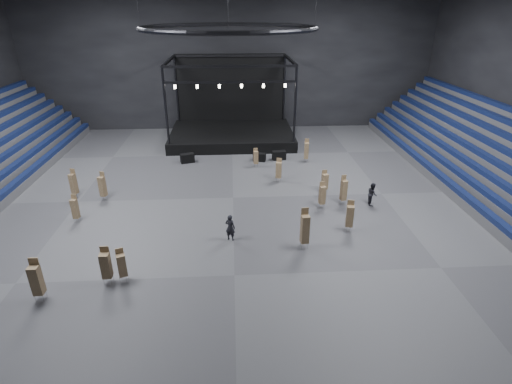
{
  "coord_description": "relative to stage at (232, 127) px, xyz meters",
  "views": [
    {
      "loc": [
        0.12,
        -29.7,
        14.39
      ],
      "look_at": [
        1.78,
        -2.0,
        1.4
      ],
      "focal_mm": 28.0,
      "sensor_mm": 36.0,
      "label": 1
    }
  ],
  "objects": [
    {
      "name": "floor",
      "position": [
        -0.0,
        -16.24,
        -1.45
      ],
      "size": [
        50.0,
        50.0,
        0.0
      ],
      "primitive_type": "plane",
      "color": "#464749",
      "rests_on": "ground"
    },
    {
      "name": "wall_back",
      "position": [
        -0.0,
        4.76,
        7.55
      ],
      "size": [
        50.0,
        0.2,
        18.0
      ],
      "primitive_type": "cube",
      "color": "black",
      "rests_on": "ground"
    },
    {
      "name": "wall_front",
      "position": [
        -0.0,
        -37.24,
        7.55
      ],
      "size": [
        50.0,
        0.2,
        18.0
      ],
      "primitive_type": "cube",
      "color": "black",
      "rests_on": "ground"
    },
    {
      "name": "bleachers_right",
      "position": [
        22.94,
        -16.24,
        0.28
      ],
      "size": [
        7.2,
        40.0,
        6.4
      ],
      "color": "#4C4C4E",
      "rests_on": "floor"
    },
    {
      "name": "stage",
      "position": [
        0.0,
        0.0,
        0.0
      ],
      "size": [
        14.0,
        10.0,
        9.2
      ],
      "color": "black",
      "rests_on": "floor"
    },
    {
      "name": "truss_ring",
      "position": [
        -0.0,
        -16.24,
        11.55
      ],
      "size": [
        12.3,
        12.3,
        5.15
      ],
      "color": "black",
      "rests_on": "ceiling"
    },
    {
      "name": "flight_case_left",
      "position": [
        -4.53,
        -7.76,
        -1.0
      ],
      "size": [
        1.5,
        1.05,
        0.91
      ],
      "primitive_type": "cube",
      "rotation": [
        0.0,
        0.0,
        0.3
      ],
      "color": "black",
      "rests_on": "floor"
    },
    {
      "name": "flight_case_mid",
      "position": [
        2.77,
        -7.77,
        -1.04
      ],
      "size": [
        1.36,
        0.97,
        0.82
      ],
      "primitive_type": "cube",
      "rotation": [
        0.0,
        0.0,
        -0.32
      ],
      "color": "black",
      "rests_on": "floor"
    },
    {
      "name": "flight_case_right",
      "position": [
        4.8,
        -7.48,
        -1.0
      ],
      "size": [
        1.44,
        0.86,
        0.9
      ],
      "primitive_type": "cube",
      "rotation": [
        0.0,
        0.0,
        0.14
      ],
      "color": "black",
      "rests_on": "floor"
    },
    {
      "name": "chair_stack_0",
      "position": [
        -6.36,
        -26.83,
        -0.34
      ],
      "size": [
        0.6,
        0.6,
        2.09
      ],
      "rotation": [
        0.0,
        0.0,
        0.36
      ],
      "color": "silver",
      "rests_on": "floor"
    },
    {
      "name": "chair_stack_1",
      "position": [
        -12.96,
        -15.38,
        -0.18
      ],
      "size": [
        0.55,
        0.55,
        2.49
      ],
      "rotation": [
        0.0,
        0.0,
        -0.28
      ],
      "color": "silver",
      "rests_on": "floor"
    },
    {
      "name": "chair_stack_2",
      "position": [
        -10.42,
        -28.22,
        -0.12
      ],
      "size": [
        0.52,
        0.52,
        2.55
      ],
      "rotation": [
        0.0,
        0.0,
        0.0
      ],
      "color": "silver",
      "rests_on": "floor"
    },
    {
      "name": "chair_stack_3",
      "position": [
        6.92,
        -18.42,
        -0.33
      ],
      "size": [
        0.52,
        0.52,
        2.16
      ],
      "rotation": [
        0.0,
        0.0,
        0.24
      ],
      "color": "silver",
      "rests_on": "floor"
    },
    {
      "name": "chair_stack_4",
      "position": [
        8.73,
        -17.87,
        -0.21
      ],
      "size": [
        0.52,
        0.52,
        2.43
      ],
      "rotation": [
        0.0,
        0.0,
        0.23
      ],
      "color": "silver",
      "rests_on": "floor"
    },
    {
      "name": "chair_stack_5",
      "position": [
        2.3,
        -9.37,
        -0.45
      ],
      "size": [
        0.48,
        0.48,
        1.88
      ],
      "rotation": [
        0.0,
        0.0,
        0.16
      ],
      "color": "silver",
      "rests_on": "floor"
    },
    {
      "name": "chair_stack_6",
      "position": [
        4.58,
        -24.01,
        -0.01
      ],
      "size": [
        0.56,
        0.56,
        2.84
      ],
      "rotation": [
        0.0,
        0.0,
        0.12
      ],
      "color": "silver",
      "rests_on": "floor"
    },
    {
      "name": "chair_stack_7",
      "position": [
        -11.42,
        -19.61,
        -0.33
      ],
      "size": [
        0.46,
        0.46,
        2.17
      ],
      "rotation": [
        0.0,
        0.0,
        -0.12
      ],
      "color": "silver",
      "rests_on": "floor"
    },
    {
      "name": "chair_stack_8",
      "position": [
        7.45,
        -8.28,
        -0.23
      ],
      "size": [
        0.5,
        0.5,
        2.39
      ],
      "rotation": [
        0.0,
        0.0,
        -0.16
      ],
      "color": "silver",
      "rests_on": "floor"
    },
    {
      "name": "chair_stack_9",
      "position": [
        8.06,
        -22.07,
        -0.23
      ],
      "size": [
        0.58,
        0.58,
        2.32
      ],
      "rotation": [
        0.0,
        0.0,
        -0.2
      ],
      "color": "silver",
      "rests_on": "floor"
    },
    {
      "name": "chair_stack_10",
      "position": [
        -7.17,
        -26.98,
        -0.22
      ],
      "size": [
        0.52,
        0.52,
        2.33
      ],
      "rotation": [
        0.0,
        0.0,
        0.02
      ],
      "color": "silver",
      "rests_on": "floor"
    },
    {
      "name": "chair_stack_11",
      "position": [
        7.69,
        -15.76,
        -0.36
      ],
      "size": [
        0.55,
        0.55,
        2.03
      ],
      "rotation": [
        0.0,
        0.0,
        0.18
      ],
      "color": "silver",
      "rests_on": "floor"
    },
    {
      "name": "chair_stack_12",
      "position": [
        4.11,
        -13.13,
        -0.29
      ],
      "size": [
        0.59,
        0.59,
        2.18
      ],
      "rotation": [
        0.0,
        0.0,
        -0.24
      ],
      "color": "silver",
      "rests_on": "floor"
    },
    {
      "name": "chair_stack_13",
      "position": [
        -10.47,
        -16.0,
        -0.21
      ],
      "size": [
        0.59,
        0.59,
        2.43
      ],
      "rotation": [
        0.0,
        0.0,
        -0.39
      ],
      "color": "silver",
      "rests_on": "floor"
    },
    {
      "name": "man_center",
      "position": [
        -0.22,
        -22.76,
        -0.5
      ],
      "size": [
        0.81,
        0.69,
        1.9
      ],
      "primitive_type": "imported",
      "rotation": [
        0.0,
        0.0,
        2.73
      ],
      "color": "black",
      "rests_on": "floor"
    },
    {
      "name": "crew_member",
      "position": [
        10.99,
        -18.08,
        -0.54
      ],
      "size": [
        0.78,
        0.96,
        1.82
      ],
      "primitive_type": "imported",
      "rotation": [
        0.0,
        0.0,
        1.46
      ],
      "color": "black",
      "rests_on": "floor"
    }
  ]
}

